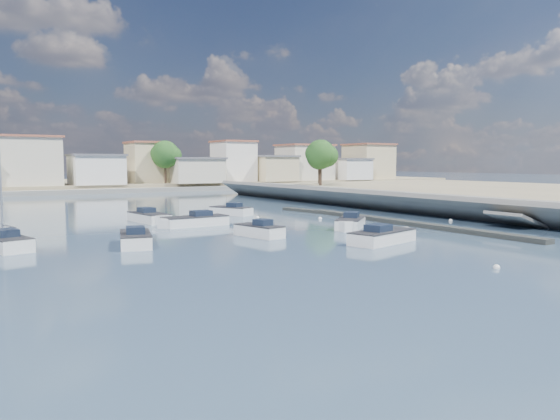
% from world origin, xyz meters
% --- Properties ---
extents(ground, '(400.00, 400.00, 0.00)m').
position_xyz_m(ground, '(0.00, 40.00, 0.00)').
color(ground, '#304661').
rests_on(ground, ground).
extents(seawall_walkway, '(5.00, 90.00, 1.80)m').
position_xyz_m(seawall_walkway, '(18.50, 13.00, 0.90)').
color(seawall_walkway, slate).
rests_on(seawall_walkway, ground).
extents(breakwater, '(2.00, 31.02, 0.35)m').
position_xyz_m(breakwater, '(6.90, 12.69, 0.17)').
color(breakwater, black).
rests_on(breakwater, ground).
extents(far_shore_land, '(160.00, 40.00, 1.40)m').
position_xyz_m(far_shore_land, '(0.00, 92.00, 0.70)').
color(far_shore_land, gray).
rests_on(far_shore_land, ground).
extents(far_shore_quay, '(160.00, 2.50, 0.80)m').
position_xyz_m(far_shore_quay, '(0.00, 71.00, 0.40)').
color(far_shore_quay, slate).
rests_on(far_shore_quay, ground).
extents(far_town, '(113.01, 12.80, 8.35)m').
position_xyz_m(far_town, '(10.71, 76.92, 4.93)').
color(far_town, beige).
rests_on(far_town, far_shore_land).
extents(shore_trees, '(74.56, 38.32, 7.92)m').
position_xyz_m(shore_trees, '(8.34, 68.11, 6.22)').
color(shore_trees, '#38281E').
rests_on(shore_trees, ground).
extents(motorboat_a, '(2.36, 4.48, 1.48)m').
position_xyz_m(motorboat_a, '(-7.27, 10.28, 0.38)').
color(motorboat_a, white).
rests_on(motorboat_a, ground).
extents(motorboat_b, '(2.90, 5.16, 1.48)m').
position_xyz_m(motorboat_b, '(-15.98, 10.60, 0.38)').
color(motorboat_b, white).
rests_on(motorboat_b, ground).
extents(motorboat_c, '(6.06, 2.37, 1.48)m').
position_xyz_m(motorboat_c, '(-8.96, 18.48, 0.38)').
color(motorboat_c, white).
rests_on(motorboat_c, ground).
extents(motorboat_d, '(4.49, 4.35, 1.48)m').
position_xyz_m(motorboat_d, '(1.30, 10.46, 0.38)').
color(motorboat_d, white).
rests_on(motorboat_d, ground).
extents(motorboat_f, '(3.48, 4.79, 1.48)m').
position_xyz_m(motorboat_f, '(-2.05, 25.81, 0.38)').
color(motorboat_f, white).
rests_on(motorboat_f, ground).
extents(motorboat_g, '(2.64, 5.79, 1.48)m').
position_xyz_m(motorboat_g, '(-11.02, 23.16, 0.38)').
color(motorboat_g, white).
rests_on(motorboat_g, ground).
extents(motorboat_h, '(5.88, 3.41, 1.48)m').
position_xyz_m(motorboat_h, '(-1.48, 3.24, 0.38)').
color(motorboat_h, white).
rests_on(motorboat_h, ground).
extents(sailboat, '(3.10, 6.02, 9.00)m').
position_xyz_m(sailboat, '(-23.43, 13.44, 0.42)').
color(sailboat, white).
rests_on(sailboat, ground).
extents(mooring_buoys, '(15.53, 37.05, 0.35)m').
position_xyz_m(mooring_buoys, '(3.86, 11.57, 0.05)').
color(mooring_buoys, white).
rests_on(mooring_buoys, ground).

